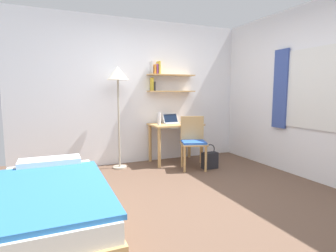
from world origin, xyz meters
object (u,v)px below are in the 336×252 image
at_px(laptop, 171,121).
at_px(water_bottle, 159,119).
at_px(bed, 51,208).
at_px(standing_lamp, 118,80).
at_px(desk_chair, 193,140).
at_px(handbag, 210,160).
at_px(desk, 175,131).
at_px(book_stack, 189,121).

bearing_deg(laptop, water_bottle, -152.61).
bearing_deg(bed, water_bottle, 45.43).
relative_size(standing_lamp, laptop, 5.80).
distance_m(desk_chair, handbag, 0.45).
bearing_deg(desk_chair, laptop, 104.14).
bearing_deg(standing_lamp, handbag, -24.83).
relative_size(desk_chair, handbag, 2.10).
relative_size(bed, water_bottle, 8.44).
bearing_deg(desk, standing_lamp, 178.72).
bearing_deg(standing_lamp, laptop, 3.10).
xyz_separation_m(desk, standing_lamp, (-1.05, 0.02, 0.92)).
distance_m(desk, water_bottle, 0.44).
height_order(bed, water_bottle, water_bottle).
relative_size(laptop, handbag, 0.70).
relative_size(book_stack, handbag, 0.54).
distance_m(bed, desk_chair, 2.63).
bearing_deg(bed, desk, 41.45).
relative_size(bed, desk, 2.04).
xyz_separation_m(standing_lamp, laptop, (1.00, 0.05, -0.73)).
bearing_deg(desk, book_stack, 0.67).
bearing_deg(desk_chair, standing_lamp, 154.98).
relative_size(laptop, water_bottle, 1.32).
bearing_deg(handbag, laptop, 120.25).
xyz_separation_m(desk, desk_chair, (0.09, -0.51, -0.08)).
bearing_deg(bed, desk_chair, 31.66).
relative_size(desk, laptop, 3.13).
bearing_deg(desk, laptop, 124.66).
xyz_separation_m(bed, book_stack, (2.43, 1.89, 0.53)).
distance_m(desk, standing_lamp, 1.40).
height_order(standing_lamp, book_stack, standing_lamp).
bearing_deg(water_bottle, desk, 12.48).
height_order(bed, desk, desk).
distance_m(bed, book_stack, 3.12).
height_order(bed, standing_lamp, standing_lamp).
relative_size(bed, laptop, 6.39).
distance_m(standing_lamp, handbag, 2.06).
relative_size(bed, book_stack, 8.33).
xyz_separation_m(laptop, book_stack, (0.35, -0.07, -0.00)).
xyz_separation_m(standing_lamp, book_stack, (1.34, -0.02, -0.73)).
bearing_deg(book_stack, laptop, 167.92).
bearing_deg(laptop, desk_chair, -75.86).
xyz_separation_m(bed, water_bottle, (1.78, 1.81, 0.60)).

